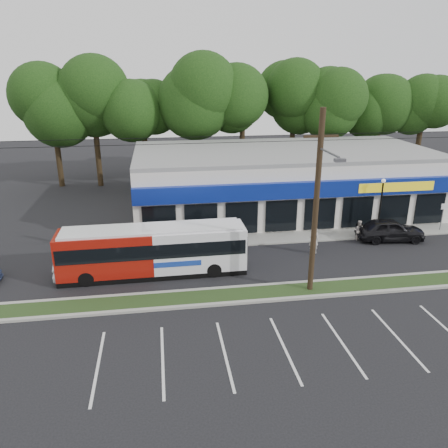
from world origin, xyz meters
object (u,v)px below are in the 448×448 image
Objects in this scene: metrobus at (153,250)px; pedestrian_a at (314,240)px; sign_post at (443,212)px; utility_pole at (314,199)px; lamp_post at (381,200)px; car_silver at (96,265)px; car_dark at (390,230)px; pedestrian_b at (358,230)px.

metrobus is 10.70m from pedestrian_a.
sign_post is 0.20× the size of metrobus.
utility_pole reaches higher than metrobus.
car_silver is at bearing -167.98° from lamp_post.
car_dark is 6.43m from pedestrian_a.
car_dark is at bearing 37.79° from utility_pole.
pedestrian_b is (4.05, 1.85, -0.19)m from pedestrian_a.
lamp_post is 2.93m from pedestrian_b.
car_dark is (0.22, -1.37, -1.86)m from lamp_post.
pedestrian_b is (14.62, 3.35, -0.82)m from metrobus.
sign_post is (5.00, -0.23, -1.12)m from lamp_post.
utility_pole is 11.67m from lamp_post.
lamp_post is at bearing 43.95° from utility_pole.
lamp_post is at bearing -86.96° from car_silver.
pedestrian_a reaches higher than car_silver.
utility_pole is 7.09m from pedestrian_a.
car_silver is at bearing 104.65° from car_dark.
sign_post is 1.48× the size of pedestrian_b.
pedestrian_a is (-11.05, -2.57, -0.61)m from sign_post.
metrobus is at bearing 3.37° from pedestrian_a.
car_dark is (-4.78, -1.14, -0.74)m from sign_post.
pedestrian_a is 1.26× the size of pedestrian_b.
car_dark is at bearing -80.70° from lamp_post.
metrobus reaches higher than pedestrian_b.
utility_pole reaches higher than car_dark.
metrobus is 15.02m from pedestrian_b.
metrobus reaches higher than sign_post.
sign_post is 1.18× the size of pedestrian_a.
sign_post is 11.36m from pedestrian_a.
pedestrian_a is 4.45m from pedestrian_b.
utility_pole is at bearing -115.97° from car_silver.
pedestrian_a reaches higher than pedestrian_b.
utility_pole is 33.34× the size of pedestrian_b.
lamp_post reaches higher than pedestrian_b.
sign_post is 22.00m from metrobus.
car_silver is (-3.38, 0.04, -0.78)m from metrobus.
utility_pole is at bearing 62.60° from pedestrian_a.
metrobus is 7.39× the size of pedestrian_b.
sign_post reaches higher than pedestrian_a.
pedestrian_b is at bearing -174.07° from sign_post.
car_silver is at bearing 163.01° from utility_pole.
lamp_post reaches higher than metrobus.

